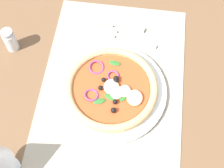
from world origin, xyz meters
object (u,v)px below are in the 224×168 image
at_px(knife, 107,22).
at_px(pepper_shaker, 10,40).
at_px(plate, 113,91).
at_px(pizza, 113,88).
at_px(fork, 120,36).

relative_size(knife, pepper_shaker, 2.99).
relative_size(plate, knife, 1.31).
relative_size(pizza, fork, 1.22).
distance_m(pizza, pepper_shaker, 0.29).
relative_size(fork, knife, 0.89).
distance_m(fork, knife, 0.06).
distance_m(knife, pepper_shaker, 0.26).
distance_m(fork, pepper_shaker, 0.28).
bearing_deg(fork, pizza, 104.12).
height_order(fork, pepper_shaker, pepper_shaker).
bearing_deg(pizza, plate, 59.40).
xyz_separation_m(plate, fork, (0.16, 0.00, -0.00)).
xyz_separation_m(plate, pizza, (-0.00, -0.00, 0.02)).
bearing_deg(plate, pepper_shaker, 70.58).
relative_size(pizza, knife, 1.09).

